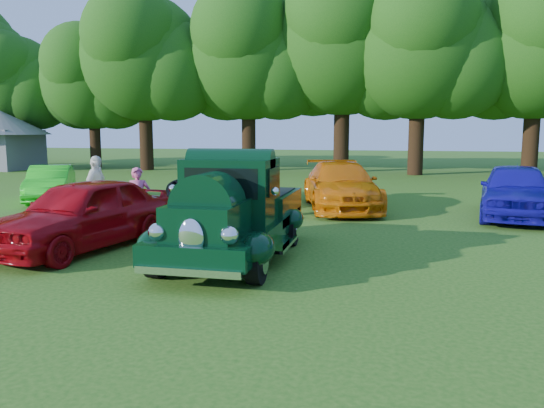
% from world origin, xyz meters
% --- Properties ---
extents(ground, '(120.00, 120.00, 0.00)m').
position_xyz_m(ground, '(0.00, 0.00, 0.00)').
color(ground, '#225313').
rests_on(ground, ground).
extents(hero_pickup, '(2.43, 5.22, 2.04)m').
position_xyz_m(hero_pickup, '(0.25, 0.80, 0.88)').
color(hero_pickup, black).
rests_on(hero_pickup, ground).
extents(red_convertible, '(2.72, 4.87, 1.57)m').
position_xyz_m(red_convertible, '(-3.23, 0.83, 0.78)').
color(red_convertible, '#9B060D').
rests_on(red_convertible, ground).
extents(back_car_lime, '(3.07, 4.15, 1.31)m').
position_xyz_m(back_car_lime, '(-8.85, 7.61, 0.65)').
color(back_car_lime, '#1CC41A').
rests_on(back_car_lime, ground).
extents(back_car_black, '(2.87, 5.39, 1.44)m').
position_xyz_m(back_car_black, '(-2.73, 8.29, 0.72)').
color(back_car_black, black).
rests_on(back_car_black, ground).
extents(back_car_orange, '(3.38, 5.68, 1.54)m').
position_xyz_m(back_car_orange, '(1.71, 8.08, 0.77)').
color(back_car_orange, '#D86907').
rests_on(back_car_orange, ground).
extents(back_car_blue, '(2.69, 5.05, 1.63)m').
position_xyz_m(back_car_blue, '(6.93, 7.35, 0.82)').
color(back_car_blue, '#130D99').
rests_on(back_car_blue, ground).
extents(spectator_pink, '(0.72, 0.63, 1.65)m').
position_xyz_m(spectator_pink, '(-3.04, 3.08, 0.82)').
color(spectator_pink, '#C85281').
rests_on(spectator_pink, ground).
extents(spectator_grey, '(1.12, 1.05, 1.82)m').
position_xyz_m(spectator_grey, '(-0.79, 5.49, 0.91)').
color(spectator_grey, gray).
rests_on(spectator_grey, ground).
extents(spectator_white, '(0.53, 1.14, 1.89)m').
position_xyz_m(spectator_white, '(-4.69, 3.83, 0.95)').
color(spectator_white, white).
rests_on(spectator_white, ground).
extents(gazebo, '(6.40, 6.40, 3.90)m').
position_xyz_m(gazebo, '(-22.00, 21.00, 2.40)').
color(gazebo, slate).
rests_on(gazebo, ground).
extents(tree_line, '(64.14, 10.09, 12.20)m').
position_xyz_m(tree_line, '(0.28, 23.57, 7.12)').
color(tree_line, '#301D10').
rests_on(tree_line, ground).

